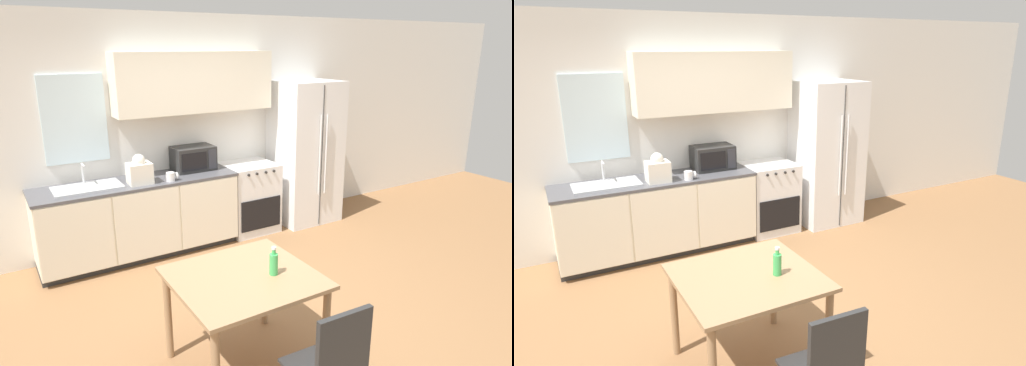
# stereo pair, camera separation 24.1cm
# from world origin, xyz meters

# --- Properties ---
(ground_plane) EXTENTS (12.00, 12.00, 0.00)m
(ground_plane) POSITION_xyz_m (0.00, 0.00, 0.00)
(ground_plane) COLOR olive
(wall_back) EXTENTS (12.00, 0.38, 2.70)m
(wall_back) POSITION_xyz_m (0.05, 2.00, 1.45)
(wall_back) COLOR silver
(wall_back) RESTS_ON ground_plane
(kitchen_counter) EXTENTS (2.24, 0.63, 0.89)m
(kitchen_counter) POSITION_xyz_m (-0.48, 1.70, 0.45)
(kitchen_counter) COLOR #333333
(kitchen_counter) RESTS_ON ground_plane
(oven_range) EXTENTS (0.65, 0.62, 0.89)m
(oven_range) POSITION_xyz_m (0.97, 1.71, 0.45)
(oven_range) COLOR white
(oven_range) RESTS_ON ground_plane
(refrigerator) EXTENTS (0.82, 0.74, 1.90)m
(refrigerator) POSITION_xyz_m (1.83, 1.66, 0.95)
(refrigerator) COLOR white
(refrigerator) RESTS_ON ground_plane
(kitchen_sink) EXTENTS (0.69, 0.39, 0.24)m
(kitchen_sink) POSITION_xyz_m (-1.01, 1.71, 0.91)
(kitchen_sink) COLOR #B7BABC
(kitchen_sink) RESTS_ON kitchen_counter
(microwave) EXTENTS (0.48, 0.34, 0.29)m
(microwave) POSITION_xyz_m (0.26, 1.81, 1.04)
(microwave) COLOR #282828
(microwave) RESTS_ON kitchen_counter
(coffee_mug) EXTENTS (0.13, 0.10, 0.10)m
(coffee_mug) POSITION_xyz_m (-0.15, 1.50, 0.94)
(coffee_mug) COLOR white
(coffee_mug) RESTS_ON kitchen_counter
(grocery_bag_0) EXTENTS (0.25, 0.22, 0.33)m
(grocery_bag_0) POSITION_xyz_m (-0.48, 1.59, 1.03)
(grocery_bag_0) COLOR silver
(grocery_bag_0) RESTS_ON kitchen_counter
(dining_table) EXTENTS (0.99, 0.93, 0.76)m
(dining_table) POSITION_xyz_m (-0.44, -0.59, 0.65)
(dining_table) COLOR #997551
(dining_table) RESTS_ON ground_plane
(dining_chair_near) EXTENTS (0.42, 0.42, 0.93)m
(dining_chair_near) POSITION_xyz_m (-0.32, -1.44, 0.54)
(dining_chair_near) COLOR #282828
(dining_chair_near) RESTS_ON ground_plane
(drink_bottle) EXTENTS (0.06, 0.06, 0.21)m
(drink_bottle) POSITION_xyz_m (-0.24, -0.68, 0.85)
(drink_bottle) COLOR #3FB259
(drink_bottle) RESTS_ON dining_table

